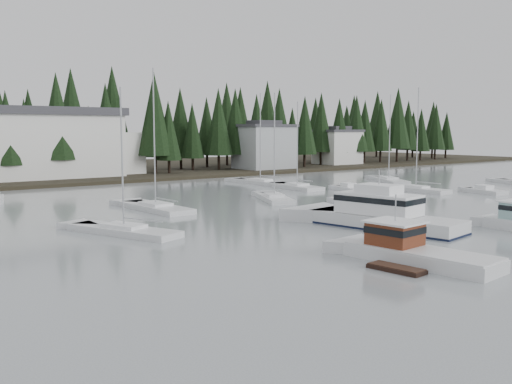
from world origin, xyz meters
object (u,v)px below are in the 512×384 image
Objects in this scene: house_east_a at (264,146)px; runabout_2 at (484,192)px; sailboat_5 at (274,200)px; cabin_cruiser_center at (383,218)px; sailboat_4 at (389,181)px; runabout_1 at (356,204)px; sailboat_7 at (124,233)px; sailboat_9 at (416,191)px; lobster_boat_brown at (413,254)px; house_east_b at (337,146)px; harbor_inn at (52,144)px; sailboat_0 at (260,183)px; runabout_4 at (349,190)px; sailboat_3 at (297,188)px; sailboat_10 at (156,209)px.

runabout_2 is (-1.86, -47.35, -4.77)m from house_east_a.
house_east_a is 46.50m from sailboat_5.
sailboat_4 reaches higher than cabin_cruiser_center.
sailboat_4 is 28.75m from runabout_1.
sailboat_5 is 24.12m from sailboat_7.
runabout_1 is (-16.17, -4.57, 0.05)m from sailboat_9.
lobster_boat_brown is at bearing -121.40° from house_east_a.
harbor_inn reaches higher than house_east_b.
house_east_a is 0.76× the size of sailboat_9.
harbor_inn is at bearing 47.61° from runabout_2.
sailboat_0 is at bearing -149.85° from house_east_b.
sailboat_4 is at bearing -122.35° from sailboat_0.
sailboat_4 is at bearing -50.15° from sailboat_5.
sailboat_7 is 38.36m from runabout_4.
sailboat_9 is at bearing -74.67° from sailboat_5.
harbor_inn is 2.13× the size of sailboat_9.
sailboat_4 reaches higher than runabout_1.
house_east_a is 37.67m from runabout_4.
house_east_a reaches higher than house_east_b.
sailboat_0 is 1.18× the size of sailboat_7.
sailboat_9 is (20.70, -3.65, 0.01)m from sailboat_5.
sailboat_0 is at bearing 92.17° from sailboat_4.
sailboat_7 is at bearing -137.14° from house_east_a.
sailboat_5 is at bearing -29.16° from lobster_boat_brown.
harbor_inn is 2.14× the size of sailboat_0.
lobster_boat_brown is 50.94m from sailboat_0.
house_east_a is 1.66× the size of runabout_1.
sailboat_3 is (21.91, -33.37, -5.71)m from harbor_inn.
sailboat_10 is 21.00m from runabout_1.
lobster_boat_brown is 26.63m from runabout_1.
sailboat_10 reaches higher than runabout_2.
house_east_b reaches higher than lobster_boat_brown.
cabin_cruiser_center is 1.07× the size of sailboat_3.
harbor_inn reaches higher than runabout_2.
runabout_1 is (-23.07, -45.34, -4.77)m from house_east_a.
harbor_inn is at bearing 177.80° from house_east_b.
sailboat_9 is 16.81m from runabout_1.
sailboat_10 reaches higher than harbor_inn.
runabout_4 is (-14.31, -5.23, 0.06)m from sailboat_4.
sailboat_9 is (32.06, -45.10, -5.69)m from harbor_inn.
house_east_b reaches higher than runabout_2.
sailboat_4 is (17.82, -9.18, -0.00)m from sailboat_0.
sailboat_0 is (-38.77, -22.52, -4.33)m from house_east_b.
sailboat_10 reaches higher than sailboat_4.
sailboat_0 reaches higher than runabout_1.
sailboat_0 is 22.52m from sailboat_9.
runabout_1 is 14.30m from runabout_4.
sailboat_7 is (-50.95, -16.61, -0.01)m from sailboat_4.
sailboat_9 reaches higher than sailboat_5.
runabout_2 is (38.29, 18.42, -0.39)m from lobster_boat_brown.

